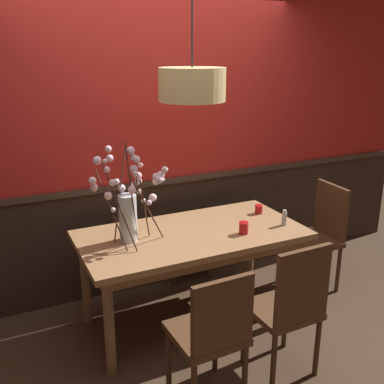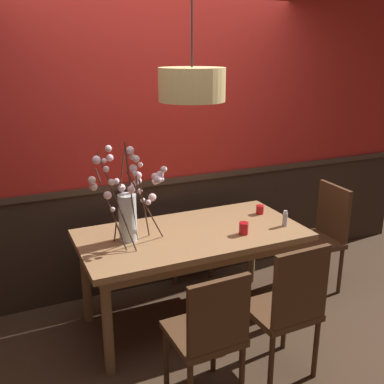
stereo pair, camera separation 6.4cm
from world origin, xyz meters
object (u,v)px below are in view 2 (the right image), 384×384
Objects in this scene: candle_holder_nearer_center at (244,228)px; chair_far_side_right at (183,222)px; dining_table at (192,243)px; candle_holder_nearer_edge at (260,210)px; pendant_lamp at (192,85)px; chair_head_east_end at (322,232)px; chair_near_side_right at (288,306)px; condiment_bottle at (285,219)px; vase_with_blossoms at (128,206)px; chair_near_side_left at (209,332)px.

chair_far_side_right is at bearing 93.17° from candle_holder_nearer_center.
dining_table is 23.10× the size of candle_holder_nearer_edge.
pendant_lamp reaches higher than dining_table.
candle_holder_nearer_center is (-0.95, -0.22, 0.28)m from chair_head_east_end.
chair_near_side_right is 7.61× the size of condiment_bottle.
chair_head_east_end is 1.33m from chair_near_side_right.
chair_near_side_right is 1.09m from candle_holder_nearer_edge.
vase_with_blossoms is at bearing 179.64° from chair_head_east_end.
chair_near_side_left is 1.42m from candle_holder_nearer_edge.
chair_head_east_end is at bearing -0.36° from vase_with_blossoms.
chair_head_east_end is at bearing -10.10° from candle_holder_nearer_edge.
chair_near_side_right reaches higher than candle_holder_nearer_center.
chair_near_side_left reaches higher than condiment_bottle.
vase_with_blossoms reaches higher than candle_holder_nearer_edge.
chair_head_east_end is at bearing 0.92° from dining_table.
chair_near_side_left is 0.84× the size of pendant_lamp.
condiment_bottle is (-0.57, -0.21, 0.29)m from chair_head_east_end.
chair_head_east_end is 0.88× the size of pendant_lamp.
chair_far_side_right is at bearing 90.16° from chair_near_side_right.
chair_far_side_right is (0.57, 1.70, -0.01)m from chair_near_side_left.
condiment_bottle is (1.20, -0.22, -0.21)m from vase_with_blossoms.
dining_table is at bearing -169.53° from candle_holder_nearer_edge.
condiment_bottle reaches higher than candle_holder_nearer_center.
chair_far_side_right is at bearing 71.55° from chair_near_side_left.
chair_near_side_right is at bearing -68.66° from pendant_lamp.
vase_with_blossoms is (-0.48, 0.03, 0.36)m from dining_table.
dining_table is 0.71m from candle_holder_nearer_edge.
pendant_lamp is at bearing -10.98° from vase_with_blossoms.
dining_table is at bearing 108.48° from chair_near_side_right.
candle_holder_nearer_edge is (0.97, 1.00, 0.29)m from chair_near_side_left.
pendant_lamp is (0.46, -0.09, 0.83)m from vase_with_blossoms.
chair_head_east_end is 1.09× the size of chair_far_side_right.
pendant_lamp is (-0.36, 0.14, 1.05)m from candle_holder_nearer_center.
chair_head_east_end is 10.29× the size of candle_holder_nearer_center.
chair_head_east_end reaches higher than candle_holder_nearer_edge.
vase_with_blossoms is 5.90× the size of condiment_bottle.
dining_table is 0.76m from condiment_bottle.
chair_near_side_right reaches higher than chair_far_side_right.
chair_head_east_end is 1.05× the size of chair_near_side_left.
vase_with_blossoms is at bearing 164.54° from candle_holder_nearer_center.
condiment_bottle is at bearing -10.31° from vase_with_blossoms.
chair_far_side_right is 1.23m from vase_with_blossoms.
chair_far_side_right is 9.42× the size of candle_holder_nearer_center.
condiment_bottle is at bearing 34.29° from chair_near_side_left.
pendant_lamp is at bearing 72.27° from chair_near_side_left.
dining_table is at bearing 150.05° from candle_holder_nearer_center.
pendant_lamp is at bearing -176.63° from chair_head_east_end.
chair_near_side_left is at bearing -107.73° from pendant_lamp.
condiment_bottle is at bearing -159.96° from chair_head_east_end.
chair_head_east_end reaches higher than dining_table.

